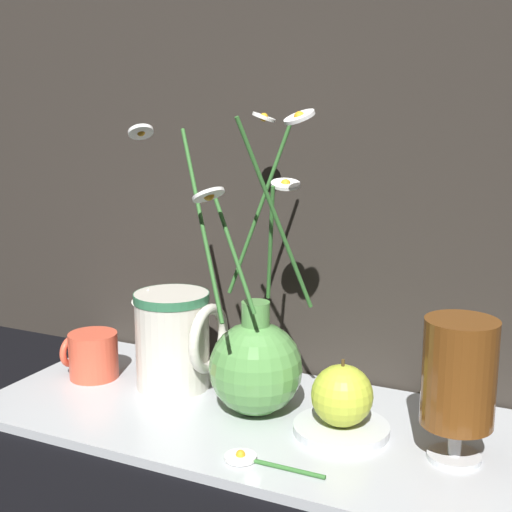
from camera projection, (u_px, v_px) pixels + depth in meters
The scene contains 9 objects.
ground_plane at pixel (257, 424), 0.91m from camera, with size 6.00×6.00×0.00m, color black.
shelf at pixel (257, 419), 0.91m from camera, with size 0.71×0.32×0.01m.
vase_with_flowers at pixel (255, 361), 0.90m from camera, with size 0.21×0.22×0.38m.
yellow_mug at pixel (92, 355), 1.03m from camera, with size 0.08×0.07×0.07m.
ceramic_pitcher at pixel (175, 336), 0.98m from camera, with size 0.13×0.10×0.14m.
tea_glass at pixel (459, 375), 0.77m from camera, with size 0.08×0.08×0.16m.
saucer_plate at pixel (340, 429), 0.85m from camera, with size 0.12×0.12×0.01m.
orange_fruit at pixel (341, 396), 0.84m from camera, with size 0.07×0.07×0.08m.
loose_daisy at pixel (252, 460), 0.78m from camera, with size 0.12×0.04×0.01m.
Camera 1 is at (0.37, -0.76, 0.40)m, focal length 50.00 mm.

